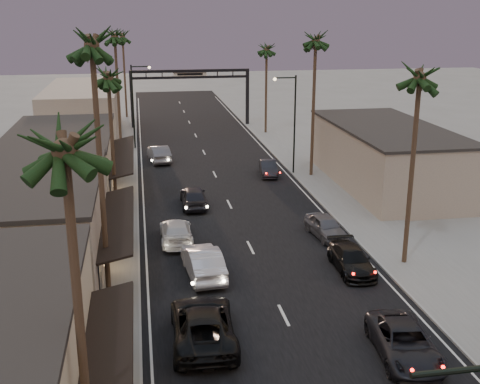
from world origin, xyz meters
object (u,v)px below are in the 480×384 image
object	(u,v)px
palm_far	(122,33)
palm_rb	(316,36)
palm_ld	(114,32)
curbside_near	(404,342)
palm_lb	(91,37)
oncoming_pickup	(203,324)
arch	(190,83)
oncoming_silver	(203,262)
palm_rc	(267,46)
palm_lc	(108,71)
palm_la	(63,134)
curbside_black	(351,260)
streetlight_left	(135,100)
palm_ra	(421,69)

from	to	relation	value
palm_far	palm_rb	bearing A→B (deg)	-63.57
palm_ld	curbside_near	distance (m)	44.09
palm_lb	palm_far	distance (m)	56.03
palm_ld	oncoming_pickup	xyz separation A→B (m)	(4.39, -37.72, -11.56)
arch	curbside_near	bearing A→B (deg)	-85.58
palm_far	oncoming_silver	xyz separation A→B (m)	(4.87, -53.68, -10.59)
curbside_near	palm_far	bearing A→B (deg)	107.18
palm_lb	palm_rb	bearing A→B (deg)	51.98
palm_rc	oncoming_pickup	world-z (taller)	palm_rc
arch	palm_rc	bearing A→B (deg)	-34.89
palm_rc	oncoming_pickup	xyz separation A→B (m)	(-12.81, -46.72, -9.62)
arch	palm_lb	xyz separation A→B (m)	(-8.60, -48.00, 7.85)
palm_rb	oncoming_silver	xyz separation A→B (m)	(-12.03, -19.68, -11.56)
palm_lc	oncoming_silver	size ratio (longest dim) A/B	2.36
arch	palm_la	size ratio (longest dim) A/B	1.15
palm_ld	palm_rb	size ratio (longest dim) A/B	1.00
palm_lc	oncoming_silver	world-z (taller)	palm_lc
palm_lb	palm_rc	xyz separation A→B (m)	(17.20, 42.00, -2.92)
palm_rc	oncoming_silver	size ratio (longest dim) A/B	2.36
palm_ld	palm_la	bearing A→B (deg)	-90.00
palm_la	curbside_near	bearing A→B (deg)	23.07
palm_lc	palm_far	size ratio (longest dim) A/B	0.92
palm_rc	curbside_black	distance (m)	41.76
palm_far	oncoming_pickup	xyz separation A→B (m)	(4.09, -60.72, -10.59)
streetlight_left	palm_lc	bearing A→B (deg)	-94.37
palm_rb	palm_far	xyz separation A→B (m)	(-16.90, 34.00, -0.97)
palm_far	curbside_near	bearing A→B (deg)	-78.79
palm_lb	palm_lc	xyz separation A→B (m)	(0.00, 14.00, -2.92)
palm_lc	palm_ra	bearing A→B (deg)	-34.90
arch	curbside_black	distance (m)	46.98
palm_ra	palm_far	bearing A→B (deg)	107.38
arch	palm_far	size ratio (longest dim) A/B	1.15
palm_lc	palm_rb	world-z (taller)	palm_rb
palm_lc	palm_far	distance (m)	42.01
palm_lc	palm_ld	world-z (taller)	palm_ld
palm_rb	palm_far	distance (m)	37.98
palm_lc	palm_ra	xyz separation A→B (m)	(17.20, -12.00, 0.97)
streetlight_left	palm_ra	size ratio (longest dim) A/B	0.68
curbside_near	curbside_black	bearing A→B (deg)	90.75
arch	streetlight_left	distance (m)	13.85
palm_rb	curbside_black	distance (m)	23.83
palm_lc	palm_rc	bearing A→B (deg)	58.44
arch	palm_la	xyz separation A→B (m)	(-8.60, -61.00, 5.91)
palm_lb	oncoming_pickup	xyz separation A→B (m)	(4.39, -4.72, -12.53)
palm_lc	oncoming_silver	bearing A→B (deg)	-66.12
arch	palm_far	bearing A→B (deg)	136.05
palm_ld	curbside_near	world-z (taller)	palm_ld
palm_lb	palm_far	xyz separation A→B (m)	(0.30, 56.00, -1.94)
palm_rc	oncoming_pickup	size ratio (longest dim) A/B	1.99
palm_ld	palm_rb	world-z (taller)	same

